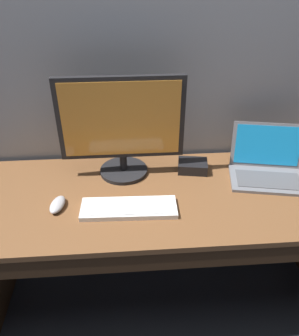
{
  "coord_description": "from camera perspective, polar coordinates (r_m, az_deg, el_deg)",
  "views": [
    {
      "loc": [
        -0.17,
        -1.2,
        1.65
      ],
      "look_at": [
        -0.08,
        0.0,
        0.86
      ],
      "focal_mm": 35.98,
      "sensor_mm": 36.0,
      "label": 1
    }
  ],
  "objects": [
    {
      "name": "wired_keyboard",
      "position": [
        1.43,
        -3.51,
        -6.78
      ],
      "size": [
        0.41,
        0.15,
        0.02
      ],
      "color": "white",
      "rests_on": "desk"
    },
    {
      "name": "ground_plane",
      "position": [
        2.04,
        2.25,
        -20.55
      ],
      "size": [
        14.0,
        14.0,
        0.0
      ],
      "primitive_type": "plane",
      "color": "#2D333D"
    },
    {
      "name": "laptop_space_gray",
      "position": [
        1.71,
        19.4,
        0.09
      ],
      "size": [
        0.39,
        0.33,
        0.23
      ],
      "color": "slate",
      "rests_on": "desk"
    },
    {
      "name": "external_drive_box",
      "position": [
        1.67,
        7.31,
        0.34
      ],
      "size": [
        0.16,
        0.13,
        0.05
      ],
      "primitive_type": "cube",
      "rotation": [
        0.0,
        0.0,
        -0.17
      ],
      "color": "black",
      "rests_on": "desk"
    },
    {
      "name": "desk",
      "position": [
        1.62,
        2.74,
        -9.58
      ],
      "size": [
        1.77,
        0.67,
        0.72
      ],
      "color": "brown",
      "rests_on": "ground"
    },
    {
      "name": "computer_mouse",
      "position": [
        1.49,
        -15.32,
        -5.99
      ],
      "size": [
        0.08,
        0.12,
        0.03
      ],
      "primitive_type": "ellipsoid",
      "rotation": [
        0.0,
        0.0,
        -0.19
      ],
      "color": "#B7B7BC",
      "rests_on": "desk"
    },
    {
      "name": "external_monitor",
      "position": [
        1.53,
        -4.74,
        6.92
      ],
      "size": [
        0.57,
        0.23,
        0.49
      ],
      "color": "black",
      "rests_on": "desk"
    }
  ]
}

